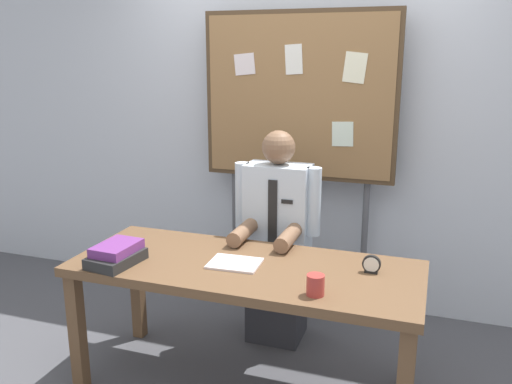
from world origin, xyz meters
name	(u,v)px	position (x,y,z in m)	size (l,w,h in m)	color
back_wall	(305,121)	(0.00, 1.27, 1.35)	(6.40, 0.08, 2.70)	silver
desk	(245,279)	(0.00, 0.00, 0.66)	(1.84, 0.74, 0.74)	brown
person	(277,246)	(0.00, 0.59, 0.64)	(0.55, 0.56, 1.37)	#2D2D33
bulletin_board	(299,101)	(0.00, 1.06, 1.51)	(1.33, 0.09, 2.10)	#4C3823
book_stack	(116,255)	(-0.64, -0.21, 0.79)	(0.23, 0.31, 0.11)	#262626
open_notebook	(235,263)	(-0.05, -0.02, 0.75)	(0.27, 0.21, 0.01)	silver
desk_clock	(371,265)	(0.64, 0.10, 0.78)	(0.09, 0.04, 0.09)	black
coffee_mug	(315,285)	(0.43, -0.24, 0.79)	(0.08, 0.08, 0.10)	#B23833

